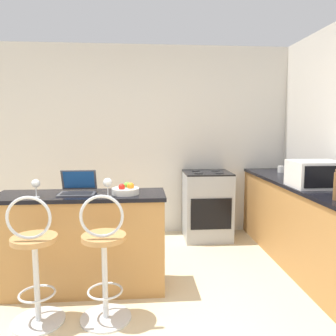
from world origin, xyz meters
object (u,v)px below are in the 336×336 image
(stove_range, at_px, (207,205))
(wine_glass_tall, at_px, (108,183))
(laptop, at_px, (78,187))
(microwave, at_px, (315,174))
(mug_white, at_px, (281,169))
(bar_stool_near, at_px, (35,264))
(fruit_bowl, at_px, (126,190))
(wine_glass_short, at_px, (36,184))
(bar_stool_far, at_px, (104,262))

(stove_range, xyz_separation_m, wine_glass_tall, (-1.16, -1.45, 0.57))
(laptop, relative_size, microwave, 0.68)
(laptop, distance_m, mug_white, 2.66)
(wine_glass_tall, bearing_deg, bar_stool_near, -144.24)
(stove_range, distance_m, wine_glass_tall, 1.95)
(wine_glass_tall, relative_size, fruit_bowl, 0.68)
(microwave, bearing_deg, wine_glass_short, -174.12)
(bar_stool_far, distance_m, wine_glass_short, 0.91)
(bar_stool_near, bearing_deg, wine_glass_tall, 35.76)
(mug_white, bearing_deg, fruit_bowl, -148.20)
(mug_white, height_order, wine_glass_tall, wine_glass_tall)
(bar_stool_near, relative_size, stove_range, 1.12)
(mug_white, distance_m, fruit_bowl, 2.32)
(stove_range, distance_m, fruit_bowl, 1.76)
(bar_stool_near, xyz_separation_m, bar_stool_far, (0.52, 0.00, 0.00))
(bar_stool_near, relative_size, laptop, 3.21)
(wine_glass_tall, bearing_deg, mug_white, 32.07)
(bar_stool_near, relative_size, mug_white, 10.75)
(bar_stool_far, xyz_separation_m, fruit_bowl, (0.15, 0.48, 0.46))
(microwave, xyz_separation_m, wine_glass_tall, (-2.01, -0.30, -0.01))
(mug_white, bearing_deg, stove_range, 172.44)
(mug_white, relative_size, wine_glass_tall, 0.58)
(bar_stool_far, bearing_deg, stove_range, 57.51)
(mug_white, relative_size, fruit_bowl, 0.39)
(bar_stool_far, xyz_separation_m, stove_range, (1.16, 1.83, -0.03))
(fruit_bowl, bearing_deg, mug_white, 31.80)
(stove_range, height_order, wine_glass_tall, wine_glass_tall)
(bar_stool_far, height_order, microwave, microwave)
(bar_stool_near, xyz_separation_m, mug_white, (2.64, 1.70, 0.47))
(wine_glass_short, distance_m, wine_glass_tall, 0.61)
(laptop, distance_m, wine_glass_tall, 0.35)
(laptop, distance_m, wine_glass_short, 0.36)
(bar_stool_far, bearing_deg, wine_glass_short, 146.68)
(microwave, distance_m, stove_range, 1.55)
(bar_stool_near, height_order, mug_white, bar_stool_near)
(microwave, height_order, mug_white, microwave)
(laptop, bearing_deg, microwave, 2.86)
(bar_stool_far, distance_m, fruit_bowl, 0.68)
(bar_stool_far, height_order, laptop, laptop)
(bar_stool_near, bearing_deg, bar_stool_far, 0.00)
(bar_stool_near, relative_size, fruit_bowl, 4.18)
(mug_white, bearing_deg, bar_stool_far, -141.25)
(microwave, distance_m, fruit_bowl, 1.88)
(microwave, relative_size, wine_glass_short, 2.97)
(mug_white, height_order, fruit_bowl, fruit_bowl)
(fruit_bowl, bearing_deg, wine_glass_tall, -144.39)
(wine_glass_short, xyz_separation_m, wine_glass_tall, (0.61, -0.03, 0.00))
(wine_glass_short, height_order, mug_white, wine_glass_short)
(bar_stool_near, relative_size, bar_stool_far, 1.00)
(bar_stool_far, xyz_separation_m, microwave, (2.02, 0.67, 0.56))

